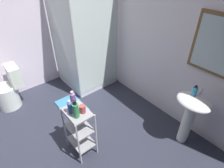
# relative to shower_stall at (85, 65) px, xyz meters

# --- Properties ---
(ground_plane) EXTENTS (4.20, 4.20, 0.02)m
(ground_plane) POSITION_rel_shower_stall_xyz_m (1.20, -1.22, -0.47)
(ground_plane) COLOR #2B2E3C
(wall_back) EXTENTS (4.20, 0.14, 2.50)m
(wall_back) POSITION_rel_shower_stall_xyz_m (1.21, 0.63, 0.79)
(wall_back) COLOR silver
(wall_back) RESTS_ON ground_plane
(shower_stall) EXTENTS (0.92, 0.92, 2.00)m
(shower_stall) POSITION_rel_shower_stall_xyz_m (0.00, 0.00, 0.00)
(shower_stall) COLOR white
(shower_stall) RESTS_ON ground_plane
(pedestal_sink) EXTENTS (0.46, 0.37, 0.81)m
(pedestal_sink) POSITION_rel_shower_stall_xyz_m (2.15, 0.30, 0.12)
(pedestal_sink) COLOR white
(pedestal_sink) RESTS_ON ground_plane
(sink_faucet) EXTENTS (0.03, 0.03, 0.10)m
(sink_faucet) POSITION_rel_shower_stall_xyz_m (2.15, 0.42, 0.40)
(sink_faucet) COLOR silver
(sink_faucet) RESTS_ON pedestal_sink
(toilet) EXTENTS (0.37, 0.49, 0.76)m
(toilet) POSITION_rel_shower_stall_xyz_m (-0.28, -1.41, -0.15)
(toilet) COLOR white
(toilet) RESTS_ON ground_plane
(storage_cart) EXTENTS (0.38, 0.28, 0.74)m
(storage_cart) POSITION_rel_shower_stall_xyz_m (1.34, -0.95, -0.03)
(storage_cart) COLOR silver
(storage_cart) RESTS_ON ground_plane
(hand_soap_bottle) EXTENTS (0.06, 0.06, 0.14)m
(hand_soap_bottle) POSITION_rel_shower_stall_xyz_m (2.10, 0.34, 0.41)
(hand_soap_bottle) COLOR #389ED1
(hand_soap_bottle) RESTS_ON pedestal_sink
(body_wash_bottle_green) EXTENTS (0.07, 0.07, 0.24)m
(body_wash_bottle_green) POSITION_rel_shower_stall_xyz_m (1.41, -0.99, 0.38)
(body_wash_bottle_green) COLOR #388F55
(body_wash_bottle_green) RESTS_ON storage_cart
(shampoo_bottle_blue) EXTENTS (0.06, 0.06, 0.19)m
(shampoo_bottle_blue) POSITION_rel_shower_stall_xyz_m (1.31, -1.01, 0.36)
(shampoo_bottle_blue) COLOR #2C4FB0
(shampoo_bottle_blue) RESTS_ON storage_cart
(conditioner_bottle_purple) EXTENTS (0.07, 0.07, 0.20)m
(conditioner_bottle_purple) POSITION_rel_shower_stall_xyz_m (1.20, -0.91, 0.36)
(conditioner_bottle_purple) COLOR #8452A2
(conditioner_bottle_purple) RESTS_ON storage_cart
(rinse_cup) EXTENTS (0.07, 0.07, 0.10)m
(rinse_cup) POSITION_rel_shower_stall_xyz_m (1.39, -0.90, 0.33)
(rinse_cup) COLOR #B24742
(rinse_cup) RESTS_ON storage_cart
(bath_mat) EXTENTS (0.60, 0.40, 0.02)m
(bath_mat) POSITION_rel_shower_stall_xyz_m (0.44, -0.62, -0.45)
(bath_mat) COLOR teal
(bath_mat) RESTS_ON ground_plane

